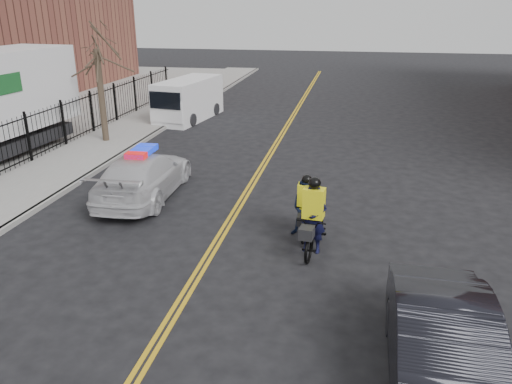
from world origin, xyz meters
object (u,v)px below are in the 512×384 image
at_px(dark_sedan, 444,353).
at_px(cyclist_near, 313,226).
at_px(police_cruiser, 144,175).
at_px(cyclist_far, 306,212).
at_px(cargo_van, 187,100).

xyz_separation_m(dark_sedan, cyclist_near, (-2.47, 4.55, -0.06)).
height_order(police_cruiser, cyclist_far, cyclist_far).
bearing_deg(cargo_van, cyclist_near, -52.31).
relative_size(police_cruiser, dark_sedan, 1.11).
height_order(cargo_van, cyclist_near, cargo_van).
relative_size(dark_sedan, cyclist_near, 2.19).
xyz_separation_m(police_cruiser, cyclist_far, (5.45, -1.94, -0.05)).
height_order(dark_sedan, cyclist_far, cyclist_far).
relative_size(cargo_van, cyclist_near, 2.55).
height_order(police_cruiser, cargo_van, cargo_van).
relative_size(cargo_van, cyclist_far, 3.07).
relative_size(police_cruiser, cargo_van, 0.95).
bearing_deg(cyclist_near, dark_sedan, -54.36).
bearing_deg(cyclist_far, dark_sedan, -62.68).
bearing_deg(cyclist_far, cargo_van, 120.74).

